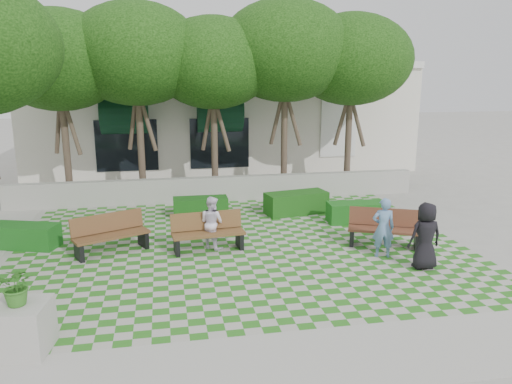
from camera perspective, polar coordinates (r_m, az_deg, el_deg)
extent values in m
plane|color=gray|center=(12.73, -0.97, -7.78)|extent=(90.00, 90.00, 0.00)
plane|color=#2B721E|center=(13.66, -1.68, -6.27)|extent=(12.00, 12.00, 0.00)
cube|color=#9E9B93|center=(8.61, 4.65, -18.88)|extent=(16.00, 2.00, 0.01)
cube|color=#9E9B93|center=(18.49, -4.23, 0.37)|extent=(15.00, 0.36, 0.90)
cube|color=#532C1C|center=(13.96, 14.47, -4.20)|extent=(2.00, 1.30, 0.06)
cube|color=#532C1C|center=(14.15, 14.51, -2.76)|extent=(1.82, 0.89, 0.48)
cube|color=black|center=(14.03, 10.91, -4.98)|extent=(0.31, 0.53, 0.47)
cube|color=black|center=(14.10, 17.89, -5.32)|extent=(0.31, 0.53, 0.47)
cube|color=brown|center=(13.27, -5.45, -4.76)|extent=(1.96, 0.78, 0.06)
cube|color=brown|center=(13.45, -5.71, -3.25)|extent=(1.91, 0.34, 0.48)
cube|color=black|center=(13.22, -9.06, -6.06)|extent=(0.16, 0.54, 0.47)
cube|color=black|center=(13.53, -1.89, -5.44)|extent=(0.16, 0.54, 0.47)
cube|color=#55361D|center=(13.57, -16.17, -4.81)|extent=(2.00, 1.35, 0.06)
cube|color=#55361D|center=(13.74, -16.64, -3.35)|extent=(1.81, 0.94, 0.49)
cube|color=black|center=(13.41, -19.57, -6.39)|extent=(0.32, 0.53, 0.47)
cube|color=black|center=(13.94, -12.77, -5.20)|extent=(0.32, 0.53, 0.47)
cube|color=#155017|center=(16.11, 11.43, -2.30)|extent=(1.87, 0.84, 0.64)
cube|color=#164713|center=(16.82, 4.62, -1.25)|extent=(2.19, 1.21, 0.73)
cube|color=#134512|center=(16.57, -6.35, -1.70)|extent=(1.78, 0.73, 0.62)
cube|color=#155018|center=(14.92, -24.98, -4.58)|extent=(1.96, 1.26, 0.64)
cube|color=#9E9B93|center=(9.52, -25.15, -13.91)|extent=(0.97, 0.97, 0.86)
imported|color=#347324|center=(9.21, -25.63, -9.63)|extent=(0.67, 0.60, 0.67)
imported|color=#658AB9|center=(13.11, 14.34, -3.97)|extent=(0.64, 0.49, 1.56)
imported|color=black|center=(12.61, 18.80, -4.79)|extent=(0.81, 0.53, 1.64)
imported|color=white|center=(13.43, -5.08, -3.48)|extent=(0.87, 0.87, 1.43)
cylinder|color=#47382B|center=(19.82, -20.84, 4.44)|extent=(0.26, 0.26, 3.64)
ellipsoid|color=#1E4C11|center=(19.63, -21.64, 13.85)|extent=(4.80, 4.80, 3.60)
cylinder|color=#47382B|center=(19.51, -13.01, 5.10)|extent=(0.26, 0.26, 3.81)
ellipsoid|color=#1E4C11|center=(19.34, -13.55, 15.11)|extent=(5.00, 5.00, 3.75)
cylinder|color=#47382B|center=(19.61, -4.77, 5.10)|extent=(0.26, 0.26, 3.58)
ellipsoid|color=#1E4C11|center=(19.42, -4.96, 14.49)|extent=(4.60, 4.60, 3.45)
cylinder|color=#47382B|center=(20.07, 3.24, 5.80)|extent=(0.26, 0.26, 3.92)
ellipsoid|color=#1E4C11|center=(19.91, 3.37, 15.83)|extent=(5.20, 5.20, 3.90)
cylinder|color=#47382B|center=(20.89, 10.48, 5.59)|extent=(0.26, 0.26, 3.70)
ellipsoid|color=#1E4C11|center=(20.72, 10.87, 14.66)|extent=(4.80, 4.80, 3.60)
cube|color=silver|center=(26.16, -4.14, 8.73)|extent=(18.00, 8.00, 5.00)
cube|color=white|center=(22.12, -3.01, 14.39)|extent=(18.00, 0.30, 0.30)
cube|color=black|center=(23.43, 9.40, 7.32)|extent=(1.40, 0.10, 2.40)
cylinder|color=#0E341F|center=(22.00, -14.77, 8.77)|extent=(3.00, 1.80, 1.80)
cube|color=black|center=(22.14, -14.55, 5.16)|extent=(2.60, 0.08, 2.20)
cylinder|color=#0E341F|center=(22.09, -4.24, 9.19)|extent=(3.00, 1.80, 1.80)
cube|color=black|center=(22.23, -4.18, 5.59)|extent=(2.60, 0.08, 2.20)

